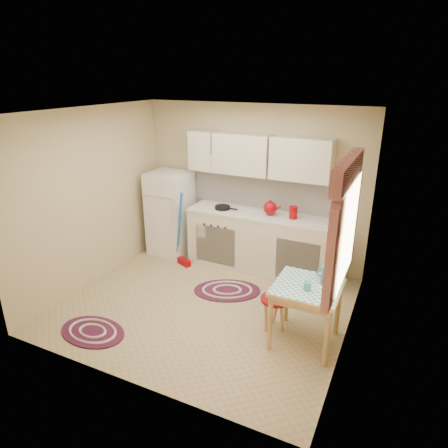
# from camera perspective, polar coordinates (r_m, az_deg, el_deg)

# --- Properties ---
(room_shell) EXTENTS (3.64, 3.60, 2.52)m
(room_shell) POSITION_cam_1_polar(r_m,az_deg,el_deg) (4.95, 0.02, 5.42)
(room_shell) COLOR tan
(room_shell) RESTS_ON ground
(fridge) EXTENTS (0.65, 0.60, 1.40)m
(fridge) POSITION_cam_1_polar(r_m,az_deg,el_deg) (6.75, -7.65, 1.49)
(fridge) COLOR white
(fridge) RESTS_ON ground
(broom) EXTENTS (0.30, 0.22, 1.20)m
(broom) POSITION_cam_1_polar(r_m,az_deg,el_deg) (6.28, -5.91, -0.88)
(broom) COLOR #1B62AB
(broom) RESTS_ON ground
(base_cabinets) EXTENTS (2.25, 0.60, 0.88)m
(base_cabinets) POSITION_cam_1_polar(r_m,az_deg,el_deg) (6.22, 5.16, -2.70)
(base_cabinets) COLOR beige
(base_cabinets) RESTS_ON ground
(countertop) EXTENTS (2.27, 0.62, 0.04)m
(countertop) POSITION_cam_1_polar(r_m,az_deg,el_deg) (6.05, 5.30, 1.30)
(countertop) COLOR silver
(countertop) RESTS_ON base_cabinets
(frying_pan) EXTENTS (0.24, 0.24, 0.05)m
(frying_pan) POSITION_cam_1_polar(r_m,az_deg,el_deg) (6.22, -0.22, 2.38)
(frying_pan) COLOR black
(frying_pan) RESTS_ON countertop
(red_kettle) EXTENTS (0.29, 0.27, 0.22)m
(red_kettle) POSITION_cam_1_polar(r_m,az_deg,el_deg) (5.96, 6.61, 2.30)
(red_kettle) COLOR #93050B
(red_kettle) RESTS_ON countertop
(red_canister) EXTENTS (0.15, 0.15, 0.16)m
(red_canister) POSITION_cam_1_polar(r_m,az_deg,el_deg) (5.88, 9.87, 1.52)
(red_canister) COLOR #93050B
(red_canister) RESTS_ON countertop
(table) EXTENTS (0.72, 0.72, 0.72)m
(table) POSITION_cam_1_polar(r_m,az_deg,el_deg) (4.70, 11.52, -12.48)
(table) COLOR tan
(table) RESTS_ON ground
(stool) EXTENTS (0.40, 0.40, 0.42)m
(stool) POSITION_cam_1_polar(r_m,az_deg,el_deg) (4.93, 7.22, -12.55)
(stool) COLOR #93050B
(stool) RESTS_ON ground
(coffee_pot) EXTENTS (0.15, 0.13, 0.29)m
(coffee_pot) POSITION_cam_1_polar(r_m,az_deg,el_deg) (4.52, 14.41, -6.75)
(coffee_pot) COLOR teal
(coffee_pot) RESTS_ON table
(mug) EXTENTS (0.10, 0.10, 0.10)m
(mug) POSITION_cam_1_polar(r_m,az_deg,el_deg) (4.40, 11.82, -8.72)
(mug) COLOR teal
(mug) RESTS_ON table
(rug_center) EXTENTS (1.13, 0.97, 0.02)m
(rug_center) POSITION_cam_1_polar(r_m,az_deg,el_deg) (5.76, 0.45, -9.46)
(rug_center) COLOR maroon
(rug_center) RESTS_ON ground
(rug_left) EXTENTS (0.89, 0.63, 0.02)m
(rug_left) POSITION_cam_1_polar(r_m,az_deg,el_deg) (5.18, -18.26, -14.40)
(rug_left) COLOR maroon
(rug_left) RESTS_ON ground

